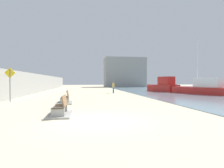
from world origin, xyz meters
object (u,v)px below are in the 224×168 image
bench_far (65,100)px  boat_distant (170,84)px  person_walking (113,86)px  boat_outer (202,88)px  pedestrian_sign (10,81)px  boat_nearest (164,86)px  boat_far_left (206,87)px  bench_near (60,111)px

bench_far → boat_distant: (21.47, 26.33, 0.68)m
bench_far → person_walking: 12.22m
person_walking → boat_distant: (15.98, 15.44, -0.05)m
boat_outer → pedestrian_sign: (-20.85, -5.72, 0.92)m
boat_outer → boat_nearest: (-2.45, 6.15, 0.09)m
boat_distant → boat_nearest: bearing=-119.7°
boat_distant → boat_nearest: boat_distant is taller
boat_outer → boat_nearest: bearing=111.8°
boat_outer → boat_far_left: 6.48m
bench_far → boat_distant: bearing=50.8°
bench_near → boat_far_left: size_ratio=0.37×
bench_near → boat_outer: 20.19m
bench_far → boat_outer: boat_outer is taller
bench_far → boat_nearest: 19.21m
boat_outer → boat_nearest: 6.62m
bench_near → bench_far: 5.12m
boat_outer → boat_nearest: size_ratio=1.31×
boat_far_left → boat_distant: 14.38m
person_walking → boat_distant: bearing=44.0°
boat_far_left → pedestrian_sign: 27.23m
bench_far → bench_near: bearing=-86.7°
bench_near → pedestrian_sign: 8.11m
bench_far → boat_far_left: (20.60, 11.98, 0.55)m
person_walking → bench_far: bearing=-116.8°
bench_near → boat_outer: size_ratio=0.29×
person_walking → pedestrian_sign: (-9.93, -9.58, 0.77)m
boat_outer → boat_far_left: (4.18, 4.95, -0.03)m
bench_near → boat_far_left: bearing=40.1°
bench_far → boat_far_left: size_ratio=0.38×
bench_far → person_walking: person_walking is taller
bench_far → boat_nearest: boat_nearest is taller
bench_near → person_walking: bearing=72.0°
boat_distant → boat_outer: bearing=-104.7°
bench_near → bench_far: bearing=93.3°
bench_near → boat_far_left: boat_far_left is taller
bench_far → boat_nearest: bearing=43.3°
person_walking → boat_far_left: size_ratio=0.29×
bench_far → pedestrian_sign: (-4.44, 1.31, 1.49)m
boat_nearest → boat_far_left: bearing=-10.2°
bench_near → boat_far_left: 26.55m
person_walking → boat_outer: boat_outer is taller
person_walking → pedestrian_sign: pedestrian_sign is taller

